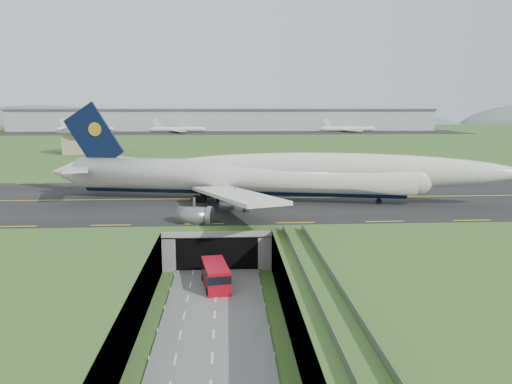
{
  "coord_description": "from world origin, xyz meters",
  "views": [
    {
      "loc": [
        1.65,
        -62.36,
        24.02
      ],
      "look_at": [
        6.4,
        20.0,
        9.64
      ],
      "focal_mm": 35.0,
      "sensor_mm": 36.0,
      "label": 1
    }
  ],
  "objects": [
    {
      "name": "ground",
      "position": [
        0.0,
        0.0,
        0.0
      ],
      "size": [
        900.0,
        900.0,
        0.0
      ],
      "primitive_type": "plane",
      "color": "#436327",
      "rests_on": "ground"
    },
    {
      "name": "airfield_deck",
      "position": [
        0.0,
        0.0,
        3.0
      ],
      "size": [
        800.0,
        800.0,
        6.0
      ],
      "primitive_type": "cube",
      "color": "gray",
      "rests_on": "ground"
    },
    {
      "name": "trench_road",
      "position": [
        0.0,
        -7.5,
        0.1
      ],
      "size": [
        12.0,
        75.0,
        0.2
      ],
      "primitive_type": "cube",
      "color": "slate",
      "rests_on": "ground"
    },
    {
      "name": "taxiway",
      "position": [
        0.0,
        33.0,
        6.09
      ],
      "size": [
        800.0,
        44.0,
        0.18
      ],
      "primitive_type": "cube",
      "color": "black",
      "rests_on": "airfield_deck"
    },
    {
      "name": "tunnel_portal",
      "position": [
        0.0,
        16.71,
        3.33
      ],
      "size": [
        17.0,
        22.3,
        6.0
      ],
      "color": "gray",
      "rests_on": "ground"
    },
    {
      "name": "guideway",
      "position": [
        11.0,
        -19.11,
        5.32
      ],
      "size": [
        3.0,
        53.0,
        7.05
      ],
      "color": "#A8A8A3",
      "rests_on": "ground"
    },
    {
      "name": "jumbo_jet",
      "position": [
        10.09,
        29.66,
        11.17
      ],
      "size": [
        88.13,
        57.03,
        19.26
      ],
      "rotation": [
        0.0,
        0.0,
        -0.2
      ],
      "color": "silver",
      "rests_on": "ground"
    },
    {
      "name": "shuttle_tram",
      "position": [
        -0.08,
        1.08,
        1.78
      ],
      "size": [
        4.19,
        8.33,
        3.24
      ],
      "rotation": [
        0.0,
        0.0,
        0.15
      ],
      "color": "#A90B19",
      "rests_on": "ground"
    },
    {
      "name": "service_building",
      "position": [
        -51.82,
        131.27,
        13.35
      ],
      "size": [
        25.55,
        25.55,
        12.41
      ],
      "rotation": [
        0.0,
        0.0,
        0.13
      ],
      "color": "tan",
      "rests_on": "ground"
    },
    {
      "name": "cargo_terminal",
      "position": [
        -0.12,
        299.41,
        13.96
      ],
      "size": [
        320.0,
        67.0,
        15.6
      ],
      "color": "#B2B2B2",
      "rests_on": "ground"
    },
    {
      "name": "distant_hills",
      "position": [
        64.38,
        430.0,
        -4.0
      ],
      "size": [
        700.0,
        91.0,
        60.0
      ],
      "color": "slate",
      "rests_on": "ground"
    }
  ]
}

